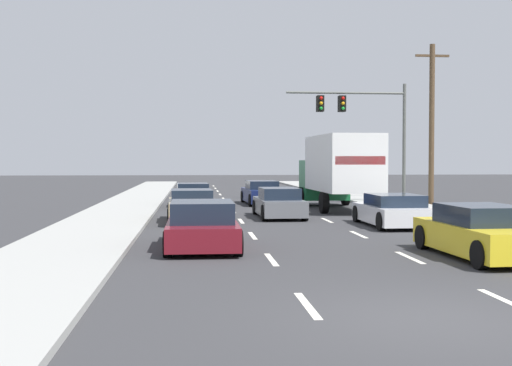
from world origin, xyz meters
TOP-DOWN VIEW (x-y plane):
  - ground_plane at (0.00, 25.00)m, footprint 140.00×140.00m
  - sidewalk_right at (6.84, 20.00)m, footprint 3.19×80.00m
  - sidewalk_left at (-6.84, 20.00)m, footprint 3.19×80.00m
  - lane_markings at (0.00, 23.59)m, footprint 3.54×57.00m
  - car_black at (-3.58, 24.17)m, footprint 1.99×4.25m
  - car_tan at (-3.62, 15.97)m, footprint 1.98×4.60m
  - car_maroon at (-3.32, 8.33)m, footprint 1.97×4.49m
  - car_navy at (0.14, 25.88)m, footprint 2.03×4.72m
  - car_gray at (-0.02, 17.56)m, footprint 1.87×4.34m
  - box_truck at (3.36, 21.48)m, footprint 2.73×8.07m
  - car_white at (3.60, 13.61)m, footprint 2.02×4.31m
  - car_yellow at (3.46, 5.94)m, footprint 2.05×4.49m
  - traffic_signal_mast at (6.14, 29.14)m, footprint 7.26×0.69m
  - utility_pole_mid at (8.91, 24.14)m, footprint 1.80×0.28m

SIDE VIEW (x-z plane):
  - ground_plane at x=0.00m, z-range 0.00..0.00m
  - lane_markings at x=0.00m, z-range 0.00..0.01m
  - sidewalk_right at x=6.84m, z-range 0.00..0.14m
  - sidewalk_left at x=-6.84m, z-range 0.00..0.14m
  - car_white at x=3.60m, z-range -0.03..1.13m
  - car_black at x=-3.58m, z-range -0.04..1.16m
  - car_gray at x=-0.02m, z-range -0.04..1.19m
  - car_tan at x=-3.62m, z-range -0.04..1.21m
  - car_navy at x=0.14m, z-range -0.04..1.22m
  - car_maroon at x=-3.32m, z-range -0.05..1.23m
  - car_yellow at x=3.46m, z-range -0.04..1.24m
  - box_truck at x=3.36m, z-range 0.25..3.78m
  - utility_pole_mid at x=8.91m, z-range 0.14..8.57m
  - traffic_signal_mast at x=6.14m, z-range 1.65..8.60m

